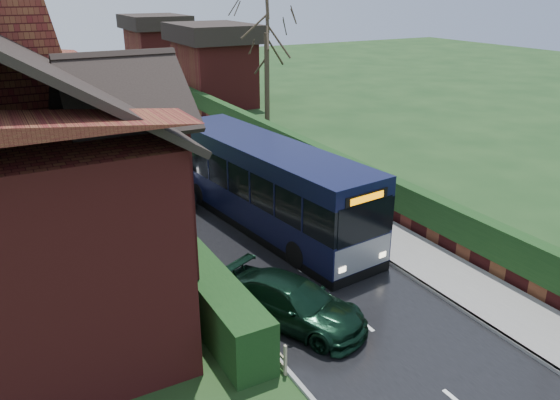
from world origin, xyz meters
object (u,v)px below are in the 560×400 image
car_green (293,302)px  bus_stop_sign (333,186)px  bus (267,186)px  car_silver (157,185)px

car_green → bus_stop_sign: size_ratio=1.80×
car_green → bus_stop_sign: bus_stop_sign is taller
bus → car_silver: bearing=115.9°
bus → bus_stop_sign: 2.69m
bus_stop_sign → car_silver: bearing=118.9°
car_silver → car_green: (0.56, -11.59, -0.10)m
car_green → bus_stop_sign: bearing=21.7°
car_silver → car_green: size_ratio=0.98×
car_silver → car_green: car_silver is taller
bus → bus_stop_sign: bus is taller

